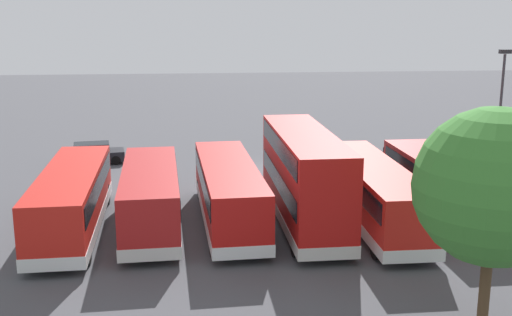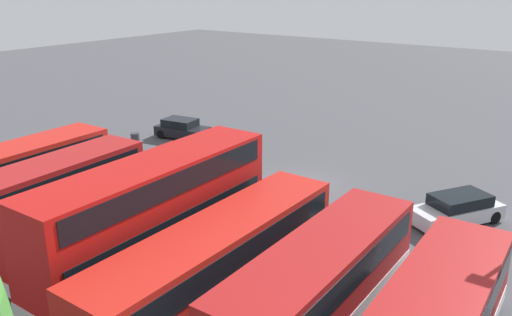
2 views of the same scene
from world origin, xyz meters
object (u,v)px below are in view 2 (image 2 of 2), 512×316
Objects in this scene: bus_double_decker_fourth at (156,212)px; bus_single_deck_seventh at (7,174)px; bus_single_deck_second at (321,279)px; car_hatchback_silver at (182,129)px; car_small_green at (457,209)px; bus_single_deck_third at (218,258)px; bus_single_deck_fifth at (109,205)px; waste_bin_yellow at (135,140)px; bus_single_deck_sixth at (49,190)px.

bus_single_deck_seventh is (11.00, -0.11, -0.83)m from bus_double_decker_fourth.
bus_single_deck_second is at bearing -174.47° from bus_double_decker_fourth.
bus_single_deck_seventh is 14.12m from car_hatchback_silver.
car_small_green is at bearing -98.18° from bus_single_deck_second.
bus_single_deck_third is at bearing 178.56° from bus_single_deck_seventh.
bus_single_deck_second is 0.89× the size of bus_single_deck_fifth.
bus_single_deck_seventh reaches higher than car_hatchback_silver.
car_small_green is at bearing -127.20° from bus_double_decker_fourth.
bus_single_deck_second is 22.71m from waste_bin_yellow.
bus_single_deck_fifth is at bearing -7.02° from bus_single_deck_third.
car_hatchback_silver is 3.65m from waste_bin_yellow.
bus_single_deck_second and bus_single_deck_sixth have the same top height.
bus_single_deck_fifth is 14.05m from waste_bin_yellow.
waste_bin_yellow is at bearing -26.33° from bus_single_deck_second.
bus_single_deck_third is at bearing 175.73° from bus_double_decker_fourth.
bus_single_deck_seventh is 22.58m from car_small_green.
bus_single_deck_third reaches higher than waste_bin_yellow.
bus_single_deck_second and bus_single_deck_third have the same top height.
bus_single_deck_third is at bearing 14.22° from bus_single_deck_second.
car_small_green is (-1.53, -10.63, -0.92)m from bus_single_deck_second.
bus_single_deck_sixth reaches higher than car_small_green.
bus_single_deck_second is at bearing 81.82° from car_small_green.
bus_single_deck_second is 23.39m from car_hatchback_silver.
car_hatchback_silver and car_small_green have the same top height.
car_small_green is 5.10× the size of waste_bin_yellow.
bus_single_deck_third is 1.04× the size of bus_single_deck_seventh.
car_small_green is (-8.59, -11.31, -1.75)m from bus_double_decker_fourth.
bus_single_deck_sixth reaches higher than car_hatchback_silver.
bus_single_deck_fifth and bus_single_deck_sixth have the same top height.
bus_single_deck_seventh is at bearing 102.06° from waste_bin_yellow.
bus_double_decker_fourth is at bearing 179.42° from bus_single_deck_seventh.
bus_double_decker_fourth is 17.19m from waste_bin_yellow.
bus_single_deck_third and bus_single_deck_sixth have the same top height.
bus_double_decker_fourth reaches higher than bus_single_deck_seventh.
bus_single_deck_second is 1.00× the size of bus_single_deck_sixth.
bus_single_deck_seventh is (18.06, 0.57, 0.00)m from bus_single_deck_second.
waste_bin_yellow is at bearing -38.99° from bus_double_decker_fourth.
bus_single_deck_third is at bearing 65.71° from car_small_green.
car_small_green is at bearing -150.24° from bus_single_deck_seventh.
bus_single_deck_fifth is 16.25m from car_small_green.
bus_single_deck_third is 19.98m from waste_bin_yellow.
bus_single_deck_fifth is at bearing -9.56° from bus_double_decker_fourth.
bus_single_deck_second is at bearing -165.78° from bus_single_deck_third.
bus_double_decker_fourth reaches higher than bus_single_deck_fifth.
bus_single_deck_third is 7.03m from bus_single_deck_fifth.
car_small_green is (-19.59, -11.20, -0.92)m from bus_single_deck_seventh.
car_hatchback_silver is (4.67, -14.06, -0.92)m from bus_single_deck_sixth.
bus_single_deck_seventh is at bearing -0.58° from bus_double_decker_fourth.
bus_single_deck_third is (3.69, 0.93, 0.00)m from bus_single_deck_second.
bus_single_deck_second is 2.12× the size of car_small_green.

